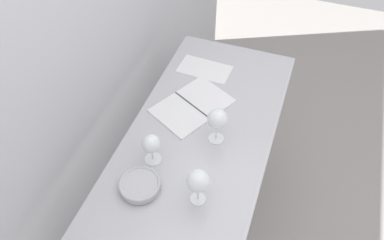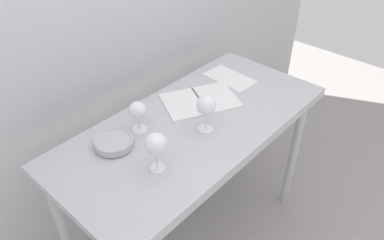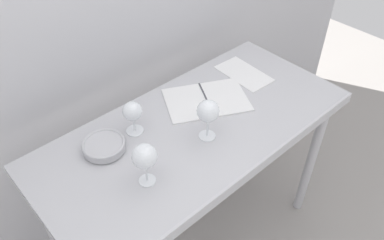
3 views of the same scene
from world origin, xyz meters
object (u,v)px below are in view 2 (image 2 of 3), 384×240
Objects in this scene: open_notebook at (200,100)px; wine_glass_near_center at (206,106)px; wine_glass_near_left at (156,145)px; tasting_bowl at (114,142)px; wine_glass_far_left at (138,111)px; tasting_sheet_upper at (230,78)px.

wine_glass_near_center is at bearing -105.60° from open_notebook.
wine_glass_near_left reaches higher than tasting_bowl.
tasting_sheet_upper is (0.65, -0.02, -0.10)m from wine_glass_far_left.
wine_glass_near_left is 0.26m from tasting_bowl.
open_notebook is at bearing -8.35° from wine_glass_far_left.
wine_glass_far_left is 0.38m from open_notebook.
wine_glass_far_left is 0.33× the size of open_notebook.
wine_glass_near_center is (0.20, -0.23, 0.03)m from wine_glass_far_left.
tasting_sheet_upper is at bearing 33.27° from open_notebook.
wine_glass_far_left is at bearing 63.72° from wine_glass_near_left.
open_notebook is at bearing -4.89° from tasting_bowl.
tasting_bowl is at bearing -176.58° from wine_glass_far_left.
wine_glass_near_left is at bearing -130.76° from open_notebook.
wine_glass_near_left is at bearing -82.79° from tasting_bowl.
wine_glass_near_center is (0.33, 0.02, 0.00)m from wine_glass_near_left.
tasting_bowl is at bearing -157.55° from open_notebook.
wine_glass_near_center reaches higher than wine_glass_far_left.
tasting_bowl is (-0.03, 0.24, -0.10)m from wine_glass_near_left.
wine_glass_far_left is (0.12, 0.25, -0.02)m from wine_glass_near_left.
wine_glass_near_left is 0.97× the size of wine_glass_near_center.
wine_glass_near_left reaches higher than wine_glass_far_left.
wine_glass_near_center is at bearing 4.11° from wine_glass_near_left.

